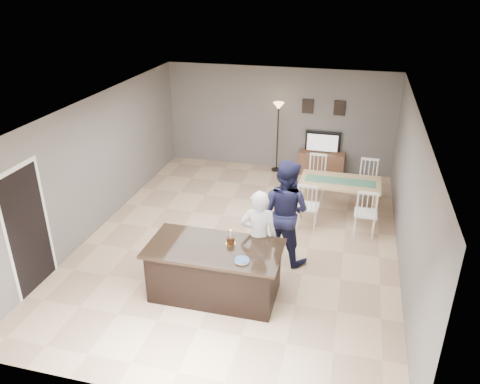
% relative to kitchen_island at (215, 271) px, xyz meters
% --- Properties ---
extents(floor, '(8.00, 8.00, 0.00)m').
position_rel_kitchen_island_xyz_m(floor, '(0.00, 1.80, -0.45)').
color(floor, tan).
rests_on(floor, ground).
extents(room_shell, '(8.00, 8.00, 8.00)m').
position_rel_kitchen_island_xyz_m(room_shell, '(0.00, 1.80, 1.22)').
color(room_shell, slate).
rests_on(room_shell, floor).
extents(kitchen_island, '(2.15, 1.10, 0.90)m').
position_rel_kitchen_island_xyz_m(kitchen_island, '(0.00, 0.00, 0.00)').
color(kitchen_island, black).
rests_on(kitchen_island, floor).
extents(tv_console, '(1.20, 0.40, 0.60)m').
position_rel_kitchen_island_xyz_m(tv_console, '(1.20, 5.57, -0.15)').
color(tv_console, brown).
rests_on(tv_console, floor).
extents(television, '(0.91, 0.12, 0.53)m').
position_rel_kitchen_island_xyz_m(television, '(1.20, 5.64, 0.41)').
color(television, black).
rests_on(television, tv_console).
extents(tv_screen_glow, '(0.78, 0.00, 0.78)m').
position_rel_kitchen_island_xyz_m(tv_screen_glow, '(1.20, 5.56, 0.42)').
color(tv_screen_glow, orange).
rests_on(tv_screen_glow, tv_console).
extents(picture_frames, '(1.10, 0.02, 0.38)m').
position_rel_kitchen_island_xyz_m(picture_frames, '(1.15, 5.78, 1.30)').
color(picture_frames, black).
rests_on(picture_frames, room_shell).
extents(doorway, '(0.00, 2.10, 2.65)m').
position_rel_kitchen_island_xyz_m(doorway, '(-2.99, -0.50, 0.80)').
color(doorway, black).
rests_on(doorway, floor).
extents(woman, '(0.68, 0.51, 1.70)m').
position_rel_kitchen_island_xyz_m(woman, '(0.60, 0.56, 0.40)').
color(woman, silver).
rests_on(woman, floor).
extents(man, '(1.14, 1.01, 1.95)m').
position_rel_kitchen_island_xyz_m(man, '(0.91, 1.35, 0.52)').
color(man, '#191A37').
rests_on(man, floor).
extents(birthday_cake, '(0.17, 0.17, 0.26)m').
position_rel_kitchen_island_xyz_m(birthday_cake, '(0.22, 0.17, 0.51)').
color(birthday_cake, gold).
rests_on(birthday_cake, kitchen_island).
extents(plate_stack, '(0.23, 0.23, 0.04)m').
position_rel_kitchen_island_xyz_m(plate_stack, '(0.53, -0.28, 0.46)').
color(plate_stack, white).
rests_on(plate_stack, kitchen_island).
extents(dining_table, '(1.71, 1.93, 1.03)m').
position_rel_kitchen_island_xyz_m(dining_table, '(1.79, 3.37, 0.20)').
color(dining_table, tan).
rests_on(dining_table, floor).
extents(floor_lamp, '(0.28, 0.28, 1.85)m').
position_rel_kitchen_island_xyz_m(floor_lamp, '(0.03, 5.55, 0.98)').
color(floor_lamp, black).
rests_on(floor_lamp, floor).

